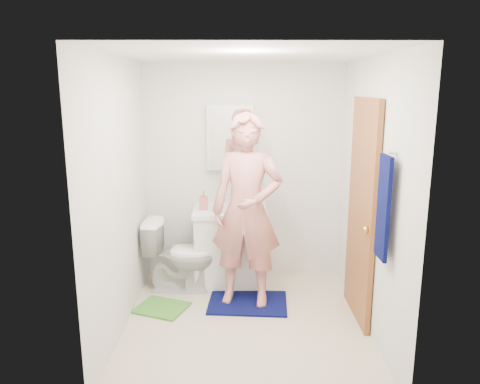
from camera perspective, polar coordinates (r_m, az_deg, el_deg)
name	(u,v)px	position (r m, az deg, el deg)	size (l,w,h in m)	color
floor	(245,323)	(4.52, 0.65, -15.71)	(2.20, 2.40, 0.02)	beige
ceiling	(246,53)	(3.98, 0.74, 16.58)	(2.20, 2.40, 0.02)	white
wall_back	(244,172)	(5.27, 0.45, 2.44)	(2.20, 0.02, 2.40)	silver
wall_front	(249,242)	(2.92, 1.14, -6.11)	(2.20, 0.02, 2.40)	silver
wall_left	(119,197)	(4.21, -14.58, -0.61)	(0.02, 2.40, 2.40)	silver
wall_right	(372,197)	(4.25, 15.82, -0.56)	(0.02, 2.40, 2.40)	silver
vanity_cabinet	(230,248)	(5.19, -1.19, -6.88)	(0.75, 0.55, 0.80)	white
countertop	(230,211)	(5.06, -1.21, -2.35)	(0.79, 0.59, 0.05)	white
sink_basin	(230,210)	(5.06, -1.21, -2.18)	(0.40, 0.40, 0.03)	white
faucet	(230,200)	(5.22, -1.19, -0.93)	(0.03, 0.03, 0.12)	silver
medicine_cabinet	(230,137)	(5.14, -1.21, 6.68)	(0.50, 0.12, 0.70)	white
mirror_panel	(230,138)	(5.08, -1.22, 6.61)	(0.46, 0.01, 0.66)	white
door	(362,212)	(4.42, 14.60, -2.33)	(0.05, 0.80, 2.05)	#A8602E
door_knob	(366,230)	(4.14, 15.12, -4.49)	(0.07, 0.07, 0.07)	gold
towel	(383,208)	(3.69, 17.09, -1.85)	(0.03, 0.24, 0.80)	#070C43
towel_hook	(393,152)	(3.62, 18.13, 4.60)	(0.02, 0.02, 0.06)	silver
toilet	(181,255)	(5.08, -7.19, -7.61)	(0.43, 0.76, 0.77)	white
bath_mat	(248,303)	(4.85, 0.95, -13.33)	(0.78, 0.56, 0.02)	#070C43
green_rug	(162,308)	(4.81, -9.55, -13.75)	(0.47, 0.40, 0.02)	#4A9732
soap_dispenser	(204,200)	(5.03, -4.46, -0.99)	(0.09, 0.09, 0.20)	#C76B5D
toothbrush_cup	(256,202)	(5.13, 1.92, -1.28)	(0.13, 0.13, 0.10)	#894599
man	(247,211)	(4.53, 0.84, -2.29)	(0.69, 0.45, 1.89)	tan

